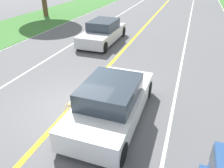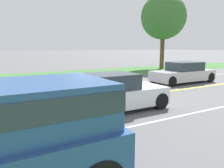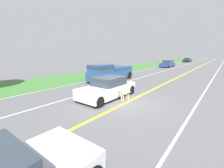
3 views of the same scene
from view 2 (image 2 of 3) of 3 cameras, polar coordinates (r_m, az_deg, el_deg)
ground_plane at (r=9.95m, az=-4.14°, el=-4.40°), size 400.00×400.00×0.00m
centre_divider_line at (r=9.94m, az=-4.14°, el=-4.38°), size 0.18×160.00×0.01m
lane_edge_line_left at (r=16.42m, az=-14.87°, el=0.82°), size 0.14×160.00×0.01m
lane_dash_same_dir at (r=7.09m, az=8.51°, el=-10.21°), size 0.10×160.00×0.01m
lane_dash_oncoming at (r=13.12m, az=-10.84°, el=-1.14°), size 0.10×160.00×0.01m
grass_verge_left at (r=19.31m, az=-17.22°, el=1.99°), size 6.00×160.00×0.03m
ego_car at (r=8.33m, az=-0.48°, el=-2.47°), size 1.91×4.32×1.42m
dog at (r=9.43m, az=-4.60°, el=-2.08°), size 0.37×1.21×0.80m
oncoming_car at (r=15.76m, az=18.10°, el=2.73°), size 1.87×4.58×1.42m
roadside_tree_left_near at (r=26.11m, az=13.28°, el=16.68°), size 5.03×5.03×8.32m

